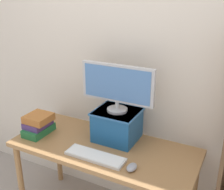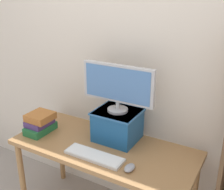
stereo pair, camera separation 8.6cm
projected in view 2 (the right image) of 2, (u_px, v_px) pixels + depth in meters
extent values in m
cube|color=beige|center=(128.00, 65.00, 2.32)|extent=(7.00, 0.08, 2.60)
cube|color=#9E7042|center=(104.00, 148.00, 2.21)|extent=(1.46, 0.63, 0.04)
cylinder|color=#9E7042|center=(22.00, 178.00, 2.44)|extent=(0.05, 0.05, 0.70)
cylinder|color=#9E7042|center=(61.00, 149.00, 2.87)|extent=(0.05, 0.05, 0.70)
cube|color=#195189|center=(118.00, 125.00, 2.26)|extent=(0.33, 0.30, 0.25)
cube|color=#2D669E|center=(118.00, 112.00, 2.22)|extent=(0.35, 0.32, 0.01)
cylinder|color=#B7B7BA|center=(118.00, 110.00, 2.21)|extent=(0.16, 0.16, 0.02)
cylinder|color=#B7B7BA|center=(118.00, 105.00, 2.20)|extent=(0.03, 0.03, 0.06)
cube|color=#B7B7BA|center=(118.00, 83.00, 2.13)|extent=(0.60, 0.04, 0.29)
cube|color=#4C7AB7|center=(117.00, 84.00, 2.12)|extent=(0.55, 0.00, 0.26)
cube|color=silver|center=(94.00, 156.00, 2.05)|extent=(0.45, 0.14, 0.02)
cube|color=white|center=(94.00, 154.00, 2.05)|extent=(0.43, 0.12, 0.00)
ellipsoid|color=#99999E|center=(130.00, 168.00, 1.90)|extent=(0.06, 0.10, 0.04)
cube|color=#236B38|center=(40.00, 128.00, 2.40)|extent=(0.16, 0.26, 0.06)
cube|color=#4C336B|center=(40.00, 122.00, 2.39)|extent=(0.17, 0.21, 0.05)
cube|color=#AD662D|center=(40.00, 117.00, 2.36)|extent=(0.19, 0.20, 0.06)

